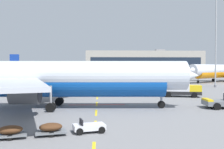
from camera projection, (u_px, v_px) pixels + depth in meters
The scene contains 8 objects.
ground at pixel (199, 92), 56.15m from camera, with size 400.00×400.00×0.00m, color slate.
apron_paint_markings at pixel (97, 94), 50.82m from camera, with size 8.00×91.79×0.01m.
airliner_foreground at pixel (66, 78), 33.83m from camera, with size 34.77×34.60×12.20m.
airliner_mid_left at pixel (219, 71), 92.09m from camera, with size 32.14×29.90×12.35m.
catering_truck at pixel (180, 88), 47.03m from camera, with size 7.37×4.01×3.14m.
baggage_train at pixel (51, 129), 20.57m from camera, with size 8.69×3.64×1.14m.
apron_light_mast_far at pixel (216, 26), 68.53m from camera, with size 1.80×1.80×26.34m.
terminal_satellite at pixel (143, 63), 177.79m from camera, with size 77.44×24.27×17.46m.
Camera 1 is at (18.37, -15.01, 5.44)m, focal length 41.58 mm.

